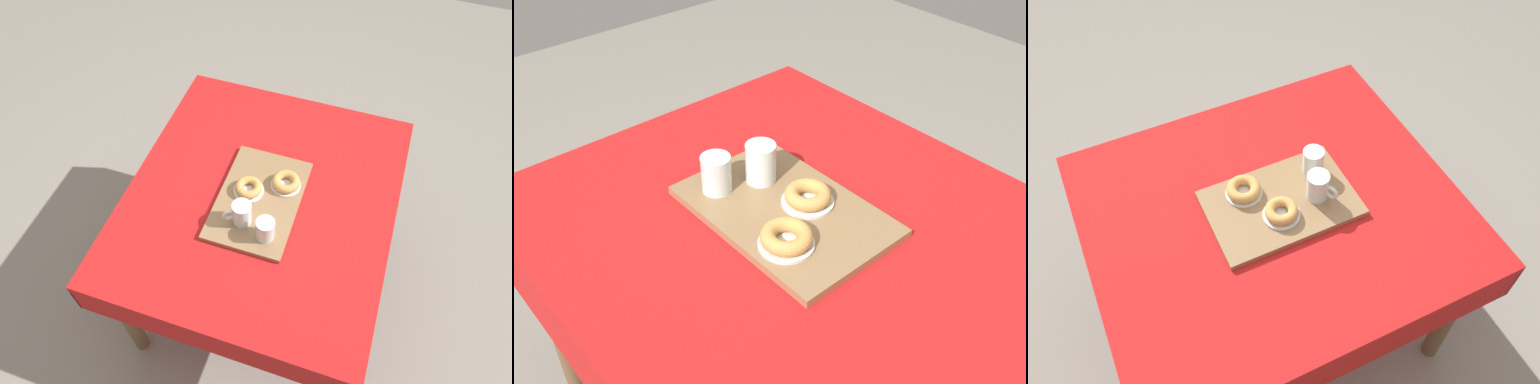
% 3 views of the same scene
% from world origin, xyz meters
% --- Properties ---
extents(ground_plane, '(6.00, 6.00, 0.00)m').
position_xyz_m(ground_plane, '(0.00, 0.00, 0.00)').
color(ground_plane, gray).
extents(dining_table, '(1.19, 1.05, 0.76)m').
position_xyz_m(dining_table, '(0.00, 0.00, 0.66)').
color(dining_table, red).
rests_on(dining_table, ground).
extents(serving_tray, '(0.48, 0.31, 0.02)m').
position_xyz_m(serving_tray, '(0.03, 0.00, 0.77)').
color(serving_tray, olive).
rests_on(serving_tray, dining_table).
extents(tea_mug_left, '(0.08, 0.10, 0.10)m').
position_xyz_m(tea_mug_left, '(0.15, -0.03, 0.83)').
color(tea_mug_left, silver).
rests_on(tea_mug_left, serving_tray).
extents(water_glass_near, '(0.07, 0.07, 0.09)m').
position_xyz_m(water_glass_near, '(0.18, 0.07, 0.82)').
color(water_glass_near, silver).
rests_on(water_glass_near, serving_tray).
extents(donut_plate_left, '(0.12, 0.12, 0.01)m').
position_xyz_m(donut_plate_left, '(-0.07, 0.08, 0.78)').
color(donut_plate_left, silver).
rests_on(donut_plate_left, serving_tray).
extents(sugar_donut_left, '(0.11, 0.11, 0.03)m').
position_xyz_m(sugar_donut_left, '(-0.07, 0.08, 0.80)').
color(sugar_donut_left, tan).
rests_on(sugar_donut_left, donut_plate_left).
extents(donut_plate_right, '(0.12, 0.12, 0.01)m').
position_xyz_m(donut_plate_right, '(0.01, -0.05, 0.78)').
color(donut_plate_right, silver).
rests_on(donut_plate_right, serving_tray).
extents(sugar_donut_right, '(0.11, 0.11, 0.03)m').
position_xyz_m(sugar_donut_right, '(0.01, -0.05, 0.80)').
color(sugar_donut_right, tan).
rests_on(sugar_donut_right, donut_plate_right).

